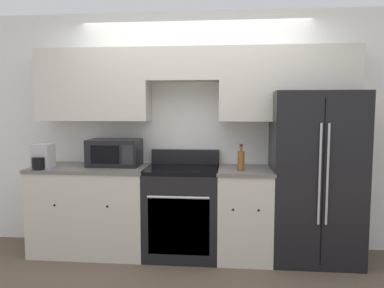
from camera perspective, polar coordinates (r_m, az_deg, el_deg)
The scene contains 9 objects.
ground_plane at distance 3.86m, azimuth -0.46°, elevation -18.19°, with size 12.00×12.00×0.00m, color brown.
wall_back at distance 4.12m, azimuth 0.45°, elevation 4.70°, with size 8.00×0.39×2.60m.
lower_cabinets_left at distance 4.24m, azimuth -14.96°, elevation -9.53°, with size 1.23×0.64×0.93m.
lower_cabinets_right at distance 3.98m, azimuth 7.96°, elevation -10.36°, with size 0.56×0.64×0.93m.
oven_range at distance 4.01m, azimuth -1.48°, elevation -10.15°, with size 0.76×0.65×1.09m.
refrigerator at distance 4.03m, azimuth 18.12°, elevation -4.69°, with size 0.87×0.73×1.72m.
microwave at distance 4.10m, azimuth -11.70°, elevation -1.29°, with size 0.55×0.36×0.29m.
bottle at distance 3.74m, azimuth 7.48°, elevation -2.46°, with size 0.07×0.07×0.27m.
electric_kettle at distance 4.15m, azimuth -21.85°, elevation -1.88°, with size 0.18×0.26×0.25m.
Camera 1 is at (0.37, -3.52, 1.55)m, focal length 35.00 mm.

